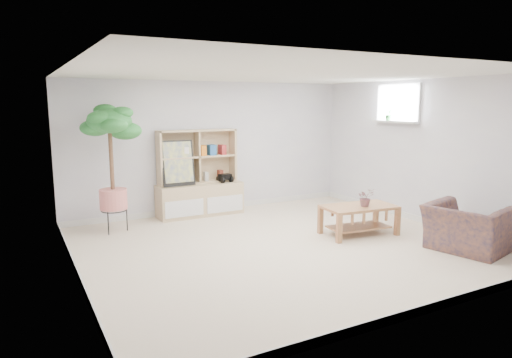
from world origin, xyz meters
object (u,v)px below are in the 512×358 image
storage_unit (200,173)px  coffee_table (359,220)px  floor_tree (112,169)px  armchair (467,225)px

storage_unit → coffee_table: bearing=-54.0°
floor_tree → armchair: 5.24m
storage_unit → coffee_table: storage_unit is taller
storage_unit → armchair: storage_unit is taller
coffee_table → armchair: (0.77, -1.32, 0.14)m
storage_unit → floor_tree: 1.66m
floor_tree → coffee_table: bearing=-30.6°
armchair → storage_unit: bearing=20.6°
coffee_table → armchair: 1.53m
coffee_table → armchair: armchair is taller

